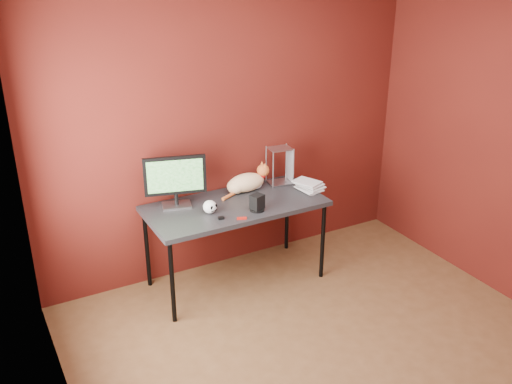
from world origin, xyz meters
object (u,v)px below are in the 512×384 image
monitor (175,179)px  cat (246,182)px  desk (235,209)px  speaker (257,203)px  book_stack (304,142)px  skull_mug (210,207)px

monitor → cat: bearing=16.4°
desk → speaker: bearing=-64.8°
desk → monitor: bearing=157.6°
desk → monitor: (-0.45, 0.19, 0.29)m
desk → book_stack: (0.63, -0.05, 0.51)m
monitor → skull_mug: size_ratio=4.19×
desk → monitor: 0.57m
skull_mug → speaker: speaker is taller
desk → skull_mug: size_ratio=12.68×
monitor → desk: bearing=-7.0°
monitor → skull_mug: (0.19, -0.25, -0.19)m
monitor → speaker: bearing=-20.1°
desk → book_stack: bearing=-4.6°
speaker → monitor: bearing=125.2°
monitor → book_stack: 1.13m
monitor → book_stack: bearing=3.1°
monitor → cat: 0.68m
cat → speaker: 0.42m
cat → skull_mug: (-0.47, -0.26, -0.03)m
desk → cat: bearing=43.2°
skull_mug → desk: bearing=-5.0°
skull_mug → cat: bearing=9.9°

